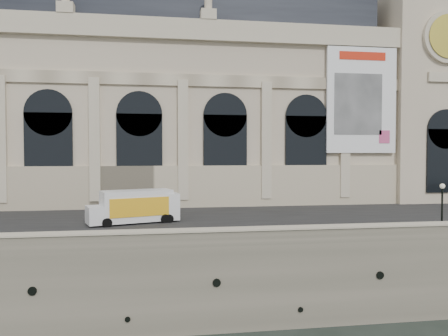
# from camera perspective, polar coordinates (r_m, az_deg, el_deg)

# --- Properties ---
(ground) EXTENTS (260.00, 260.00, 0.00)m
(ground) POSITION_cam_1_polar(r_m,az_deg,el_deg) (31.99, -4.77, -21.02)
(ground) COLOR black
(ground) RESTS_ON ground
(quay) EXTENTS (160.00, 70.00, 6.00)m
(quay) POSITION_cam_1_polar(r_m,az_deg,el_deg) (65.11, -6.90, -6.41)
(quay) COLOR gray
(quay) RESTS_ON ground
(street) EXTENTS (160.00, 24.00, 0.06)m
(street) POSITION_cam_1_polar(r_m,az_deg,el_deg) (43.91, -6.05, -6.50)
(street) COLOR #2D2D2D
(street) RESTS_ON quay
(parapet) EXTENTS (160.00, 1.40, 1.21)m
(parapet) POSITION_cam_1_polar(r_m,az_deg,el_deg) (30.62, -4.89, -9.10)
(parapet) COLOR gray
(parapet) RESTS_ON quay
(museum) EXTENTS (69.00, 18.70, 29.10)m
(museum) POSITION_cam_1_polar(r_m,az_deg,el_deg) (60.80, -12.55, 8.77)
(museum) COLOR beige
(museum) RESTS_ON quay
(clock_pavilion) EXTENTS (13.00, 14.72, 36.70)m
(clock_pavilion) POSITION_cam_1_polar(r_m,az_deg,el_deg) (68.54, 23.57, 10.99)
(clock_pavilion) COLOR beige
(clock_pavilion) RESTS_ON quay
(van_c) EXTENTS (6.34, 3.30, 2.69)m
(van_c) POSITION_cam_1_polar(r_m,az_deg,el_deg) (41.47, -10.55, -5.15)
(van_c) COLOR silver
(van_c) RESTS_ON quay
(box_truck) EXTENTS (7.96, 4.64, 3.06)m
(box_truck) POSITION_cam_1_polar(r_m,az_deg,el_deg) (40.99, -11.93, -5.01)
(box_truck) COLOR white
(box_truck) RESTS_ON quay
(lamp_right) EXTENTS (0.41, 0.41, 4.05)m
(lamp_right) POSITION_cam_1_polar(r_m,az_deg,el_deg) (39.20, 26.59, -4.80)
(lamp_right) COLOR black
(lamp_right) RESTS_ON quay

